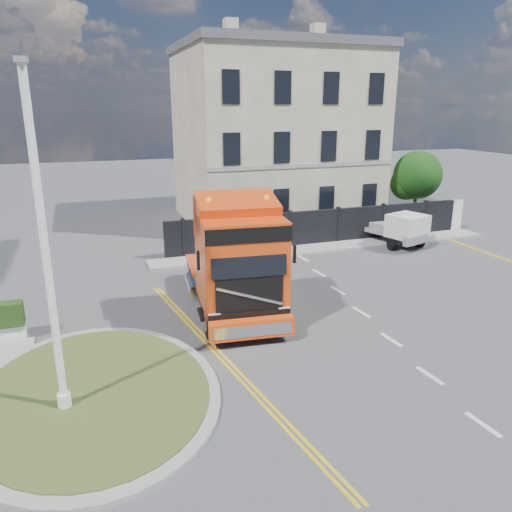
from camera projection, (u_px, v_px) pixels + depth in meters
name	position (u px, v px, depth m)	size (l,w,h in m)	color
ground	(287.00, 319.00, 18.61)	(120.00, 120.00, 0.00)	#424244
traffic_island	(94.00, 393.00, 13.63)	(6.80, 6.80, 0.17)	gray
hoarding_fence	(331.00, 226.00, 28.55)	(18.80, 0.25, 2.00)	black
georgian_building	(274.00, 134.00, 33.75)	(12.30, 10.30, 12.80)	beige
tree	(415.00, 177.00, 33.27)	(3.20, 3.20, 4.80)	#382619
pavement_far	(329.00, 247.00, 27.83)	(20.00, 1.60, 0.12)	gray
truck	(236.00, 265.00, 18.30)	(3.62, 7.82, 4.53)	black
flatbed_pickup	(401.00, 228.00, 27.93)	(3.14, 5.02, 1.92)	slate
lamppost_island	(45.00, 246.00, 11.67)	(0.27, 0.53, 8.61)	white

